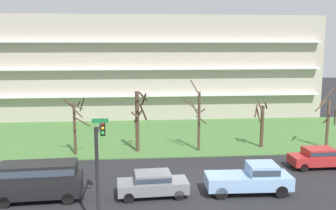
% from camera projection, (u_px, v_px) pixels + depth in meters
% --- Properties ---
extents(ground, '(160.00, 160.00, 0.00)m').
position_uv_depth(ground, '(185.00, 184.00, 26.13)').
color(ground, '#232326').
extents(grass_lawn_strip, '(80.00, 16.00, 0.08)m').
position_uv_depth(grass_lawn_strip, '(167.00, 135.00, 39.89)').
color(grass_lawn_strip, '#477238').
rests_on(grass_lawn_strip, ground).
extents(apartment_building, '(41.29, 11.11, 13.05)m').
position_uv_depth(apartment_building, '(159.00, 66.00, 51.74)').
color(apartment_building, '#B2A899').
rests_on(apartment_building, ground).
extents(tree_far_left, '(2.00, 2.32, 5.08)m').
position_uv_depth(tree_far_left, '(76.00, 124.00, 32.34)').
color(tree_far_left, '#4C3828').
rests_on(tree_far_left, ground).
extents(tree_left, '(1.53, 1.79, 5.51)m').
position_uv_depth(tree_left, '(138.00, 119.00, 33.35)').
color(tree_left, '#4C3828').
rests_on(tree_left, ground).
extents(tree_center, '(1.87, 1.73, 6.44)m').
position_uv_depth(tree_center, '(198.00, 118.00, 33.60)').
color(tree_center, '#4C3828').
rests_on(tree_center, ground).
extents(tree_right, '(1.36, 1.38, 4.47)m').
position_uv_depth(tree_right, '(261.00, 124.00, 34.89)').
color(tree_right, '#4C3828').
rests_on(tree_right, ground).
extents(tree_far_right, '(1.99, 2.00, 5.61)m').
position_uv_depth(tree_far_right, '(328.00, 121.00, 34.49)').
color(tree_far_right, brown).
rests_on(tree_far_right, ground).
extents(van_black_near_left, '(5.30, 2.29, 2.36)m').
position_uv_depth(van_black_near_left, '(38.00, 178.00, 23.15)').
color(van_black_near_left, black).
rests_on(van_black_near_left, ground).
extents(pickup_blue_center_left, '(5.46, 2.16, 1.95)m').
position_uv_depth(pickup_blue_center_left, '(252.00, 178.00, 24.34)').
color(pickup_blue_center_left, '#8CB2E0').
rests_on(pickup_blue_center_left, ground).
extents(sedan_gray_center_right, '(4.49, 2.04, 1.57)m').
position_uv_depth(sedan_gray_center_right, '(153.00, 183.00, 23.83)').
color(sedan_gray_center_right, slate).
rests_on(sedan_gray_center_right, ground).
extents(sedan_red_near_right, '(4.44, 1.91, 1.57)m').
position_uv_depth(sedan_red_near_right, '(319.00, 157.00, 29.37)').
color(sedan_red_near_right, '#B22828').
rests_on(sedan_red_near_right, ground).
extents(traffic_signal_mast, '(0.90, 4.21, 5.53)m').
position_uv_depth(traffic_signal_mast, '(100.00, 154.00, 20.03)').
color(traffic_signal_mast, black).
rests_on(traffic_signal_mast, ground).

